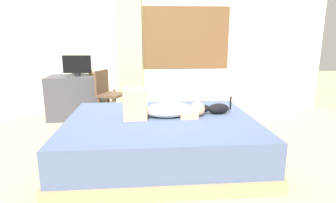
{
  "coord_description": "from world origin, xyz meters",
  "views": [
    {
      "loc": [
        -0.21,
        -3.01,
        1.39
      ],
      "look_at": [
        0.07,
        0.21,
        0.64
      ],
      "focal_mm": 29.9,
      "sensor_mm": 36.0,
      "label": 1
    }
  ],
  "objects_px": {
    "bed": "(161,139)",
    "cat": "(217,109)",
    "chair_by_desk": "(107,92)",
    "tv_monitor": "(77,65)",
    "cup": "(91,72)",
    "person_lying": "(160,108)",
    "desk": "(76,97)"
  },
  "relations": [
    {
      "from": "bed",
      "to": "cat",
      "type": "distance_m",
      "value": 0.76
    },
    {
      "from": "chair_by_desk",
      "to": "person_lying",
      "type": "bearing_deg",
      "value": -62.74
    },
    {
      "from": "bed",
      "to": "cat",
      "type": "relative_size",
      "value": 6.06
    },
    {
      "from": "bed",
      "to": "cup",
      "type": "distance_m",
      "value": 2.35
    },
    {
      "from": "bed",
      "to": "cup",
      "type": "xyz_separation_m",
      "value": [
        -1.11,
        1.99,
        0.54
      ]
    },
    {
      "from": "bed",
      "to": "desk",
      "type": "relative_size",
      "value": 2.41
    },
    {
      "from": "cat",
      "to": "tv_monitor",
      "type": "distance_m",
      "value": 2.63
    },
    {
      "from": "person_lying",
      "to": "tv_monitor",
      "type": "relative_size",
      "value": 1.95
    },
    {
      "from": "person_lying",
      "to": "cat",
      "type": "distance_m",
      "value": 0.69
    },
    {
      "from": "bed",
      "to": "chair_by_desk",
      "type": "bearing_deg",
      "value": 116.63
    },
    {
      "from": "bed",
      "to": "tv_monitor",
      "type": "relative_size",
      "value": 4.51
    },
    {
      "from": "tv_monitor",
      "to": "desk",
      "type": "bearing_deg",
      "value": -180.0
    },
    {
      "from": "bed",
      "to": "tv_monitor",
      "type": "bearing_deg",
      "value": 125.53
    },
    {
      "from": "person_lying",
      "to": "desk",
      "type": "bearing_deg",
      "value": 127.33
    },
    {
      "from": "tv_monitor",
      "to": "person_lying",
      "type": "bearing_deg",
      "value": -53.8
    },
    {
      "from": "cat",
      "to": "chair_by_desk",
      "type": "relative_size",
      "value": 0.42
    },
    {
      "from": "desk",
      "to": "person_lying",
      "type": "bearing_deg",
      "value": -52.67
    },
    {
      "from": "cup",
      "to": "bed",
      "type": "bearing_deg",
      "value": -60.81
    },
    {
      "from": "person_lying",
      "to": "tv_monitor",
      "type": "distance_m",
      "value": 2.22
    },
    {
      "from": "bed",
      "to": "person_lying",
      "type": "height_order",
      "value": "person_lying"
    },
    {
      "from": "tv_monitor",
      "to": "cup",
      "type": "relative_size",
      "value": 5.85
    },
    {
      "from": "tv_monitor",
      "to": "cup",
      "type": "height_order",
      "value": "tv_monitor"
    },
    {
      "from": "cup",
      "to": "cat",
      "type": "bearing_deg",
      "value": -46.1
    },
    {
      "from": "cat",
      "to": "bed",
      "type": "bearing_deg",
      "value": -169.08
    },
    {
      "from": "desk",
      "to": "bed",
      "type": "bearing_deg",
      "value": -53.34
    },
    {
      "from": "desk",
      "to": "tv_monitor",
      "type": "xyz_separation_m",
      "value": [
        0.06,
        0.0,
        0.55
      ]
    },
    {
      "from": "desk",
      "to": "chair_by_desk",
      "type": "relative_size",
      "value": 1.05
    },
    {
      "from": "cat",
      "to": "cup",
      "type": "distance_m",
      "value": 2.59
    },
    {
      "from": "bed",
      "to": "cat",
      "type": "bearing_deg",
      "value": 10.92
    },
    {
      "from": "cat",
      "to": "tv_monitor",
      "type": "bearing_deg",
      "value": 139.47
    },
    {
      "from": "desk",
      "to": "tv_monitor",
      "type": "distance_m",
      "value": 0.55
    },
    {
      "from": "bed",
      "to": "cup",
      "type": "height_order",
      "value": "cup"
    }
  ]
}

